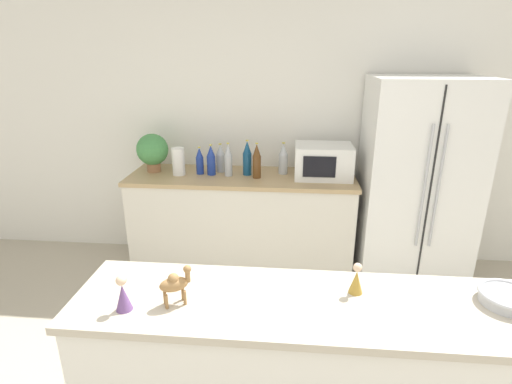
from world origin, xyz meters
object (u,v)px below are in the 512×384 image
Objects in this scene: refrigerator at (416,184)px; back_bottle_6 at (257,161)px; wise_man_figurine_blue at (123,295)px; back_bottle_5 at (211,160)px; paper_towel_roll at (178,161)px; back_bottle_1 at (228,160)px; back_bottle_4 at (200,161)px; wise_man_figurine_crimson at (356,280)px; back_bottle_0 at (247,158)px; microwave at (323,161)px; potted_plant at (153,151)px; camel_figurine at (175,283)px; fruit_bowl at (508,297)px; back_bottle_2 at (284,159)px; back_bottle_3 at (220,158)px.

refrigerator is 5.69× the size of back_bottle_6.
back_bottle_5 is at bearing 90.99° from wise_man_figurine_blue.
back_bottle_1 is (0.44, 0.01, 0.02)m from paper_towel_roll.
back_bottle_6 reaches higher than wise_man_figurine_blue.
back_bottle_4 is 2.10m from wise_man_figurine_crimson.
back_bottle_4 reaches higher than wise_man_figurine_crimson.
back_bottle_0 is 0.12m from back_bottle_6.
paper_towel_roll is 0.28m from back_bottle_5.
back_bottle_5 is 1.99m from wise_man_figurine_blue.
microwave is at bearing 2.84° from back_bottle_1.
back_bottle_1 reaches higher than paper_towel_roll.
potted_plant is 2.11m from wise_man_figurine_blue.
wise_man_figurine_crimson is (0.75, 0.15, -0.04)m from camel_figurine.
back_bottle_0 is 1.06× the size of back_bottle_1.
wise_man_figurine_crimson is (-0.62, 0.03, 0.03)m from fruit_bowl.
back_bottle_4 is at bearing 172.36° from back_bottle_1.
refrigerator is 7.42× the size of fruit_bowl.
refrigerator is 6.18× the size of back_bottle_2.
camel_figurine is (-0.17, -1.87, -0.01)m from back_bottle_6.
paper_towel_roll is (-2.02, 0.02, 0.14)m from refrigerator.
back_bottle_5 is (0.53, -0.05, -0.06)m from potted_plant.
potted_plant is 1.27× the size of back_bottle_5.
microwave is 1.07m from back_bottle_4.
paper_towel_roll is at bearing -174.90° from back_bottle_0.
refrigerator is at bearing -1.58° from back_bottle_5.
back_bottle_4 is at bearing 13.97° from paper_towel_roll.
microwave is 2.82× the size of camel_figurine.
back_bottle_0 reaches higher than microwave.
back_bottle_4 is 1.54× the size of wise_man_figurine_blue.
wise_man_figurine_crimson is (0.02, -1.80, -0.04)m from microwave.
wise_man_figurine_crimson is at bearing -79.00° from back_bottle_2.
paper_towel_roll is (0.25, -0.08, -0.07)m from potted_plant.
back_bottle_4 is (-1.84, 0.06, 0.14)m from refrigerator.
camel_figurine reaches higher than fruit_bowl.
back_bottle_0 is at bearing 179.70° from microwave.
wise_man_figurine_blue is at bearing -131.31° from refrigerator.
back_bottle_1 is 0.96× the size of back_bottle_6.
paper_towel_roll is at bearing -159.71° from back_bottle_3.
back_bottle_6 is (0.09, -0.08, -0.00)m from back_bottle_0.
microwave reaches higher than back_bottle_3.
microwave is 1.98× the size of back_bottle_4.
back_bottle_6 reaches higher than back_bottle_2.
microwave is 1.93m from fruit_bowl.
wise_man_figurine_blue is (-0.28, -2.01, -0.04)m from back_bottle_0.
microwave is at bearing 174.87° from refrigerator.
potted_plant is at bearing 174.66° from back_bottle_5.
back_bottle_0 is 1.95m from camel_figurine.
back_bottle_0 reaches higher than back_bottle_6.
back_bottle_3 is 0.12m from back_bottle_5.
wise_man_figurine_crimson is (1.52, -1.83, -0.10)m from potted_plant.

